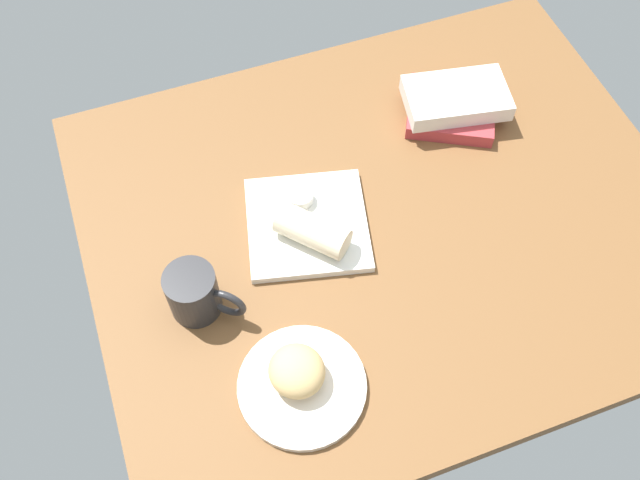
{
  "coord_description": "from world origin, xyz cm",
  "views": [
    {
      "loc": [
        36.42,
        63.23,
        113.14
      ],
      "look_at": [
        14.28,
        2.17,
        7.0
      ],
      "focal_mm": 39.68,
      "sensor_mm": 36.0,
      "label": 1
    }
  ],
  "objects_px": {
    "round_plate": "(302,386)",
    "coffee_mug": "(195,293)",
    "breakfast_wrap": "(313,231)",
    "scone_pastry": "(297,371)",
    "book_stack": "(454,103)",
    "sauce_cup": "(300,197)",
    "square_plate": "(307,224)"
  },
  "relations": [
    {
      "from": "round_plate",
      "to": "coffee_mug",
      "type": "xyz_separation_m",
      "value": [
        0.12,
        -0.2,
        0.04
      ]
    },
    {
      "from": "breakfast_wrap",
      "to": "coffee_mug",
      "type": "xyz_separation_m",
      "value": [
        0.22,
        0.05,
        0.01
      ]
    },
    {
      "from": "breakfast_wrap",
      "to": "scone_pastry",
      "type": "bearing_deg",
      "value": -157.22
    },
    {
      "from": "scone_pastry",
      "to": "book_stack",
      "type": "distance_m",
      "value": 0.64
    },
    {
      "from": "breakfast_wrap",
      "to": "sauce_cup",
      "type": "bearing_deg",
      "value": 43.19
    },
    {
      "from": "round_plate",
      "to": "book_stack",
      "type": "distance_m",
      "value": 0.65
    },
    {
      "from": "scone_pastry",
      "to": "breakfast_wrap",
      "type": "distance_m",
      "value": 0.26
    },
    {
      "from": "sauce_cup",
      "to": "breakfast_wrap",
      "type": "relative_size",
      "value": 0.37
    },
    {
      "from": "sauce_cup",
      "to": "coffee_mug",
      "type": "height_order",
      "value": "coffee_mug"
    },
    {
      "from": "round_plate",
      "to": "scone_pastry",
      "type": "distance_m",
      "value": 0.04
    },
    {
      "from": "round_plate",
      "to": "coffee_mug",
      "type": "distance_m",
      "value": 0.23
    },
    {
      "from": "round_plate",
      "to": "book_stack",
      "type": "xyz_separation_m",
      "value": [
        -0.47,
        -0.44,
        0.03
      ]
    },
    {
      "from": "sauce_cup",
      "to": "breakfast_wrap",
      "type": "distance_m",
      "value": 0.09
    },
    {
      "from": "scone_pastry",
      "to": "coffee_mug",
      "type": "xyz_separation_m",
      "value": [
        0.11,
        -0.18,
        0.01
      ]
    },
    {
      "from": "scone_pastry",
      "to": "sauce_cup",
      "type": "height_order",
      "value": "scone_pastry"
    },
    {
      "from": "round_plate",
      "to": "square_plate",
      "type": "height_order",
      "value": "square_plate"
    },
    {
      "from": "square_plate",
      "to": "breakfast_wrap",
      "type": "relative_size",
      "value": 1.66
    },
    {
      "from": "sauce_cup",
      "to": "breakfast_wrap",
      "type": "height_order",
      "value": "breakfast_wrap"
    },
    {
      "from": "breakfast_wrap",
      "to": "book_stack",
      "type": "relative_size",
      "value": 0.57
    },
    {
      "from": "square_plate",
      "to": "breakfast_wrap",
      "type": "height_order",
      "value": "breakfast_wrap"
    },
    {
      "from": "scone_pastry",
      "to": "sauce_cup",
      "type": "relative_size",
      "value": 1.94
    },
    {
      "from": "scone_pastry",
      "to": "coffee_mug",
      "type": "bearing_deg",
      "value": -57.94
    },
    {
      "from": "round_plate",
      "to": "breakfast_wrap",
      "type": "xyz_separation_m",
      "value": [
        -0.11,
        -0.25,
        0.04
      ]
    },
    {
      "from": "round_plate",
      "to": "book_stack",
      "type": "height_order",
      "value": "book_stack"
    },
    {
      "from": "book_stack",
      "to": "sauce_cup",
      "type": "bearing_deg",
      "value": 16.56
    },
    {
      "from": "scone_pastry",
      "to": "sauce_cup",
      "type": "xyz_separation_m",
      "value": [
        -0.12,
        -0.32,
        -0.02
      ]
    },
    {
      "from": "square_plate",
      "to": "round_plate",
      "type": "bearing_deg",
      "value": 69.05
    },
    {
      "from": "round_plate",
      "to": "breakfast_wrap",
      "type": "relative_size",
      "value": 1.59
    },
    {
      "from": "scone_pastry",
      "to": "breakfast_wrap",
      "type": "relative_size",
      "value": 0.71
    },
    {
      "from": "sauce_cup",
      "to": "coffee_mug",
      "type": "xyz_separation_m",
      "value": [
        0.23,
        0.14,
        0.02
      ]
    },
    {
      "from": "square_plate",
      "to": "scone_pastry",
      "type": "bearing_deg",
      "value": 67.54
    },
    {
      "from": "sauce_cup",
      "to": "breakfast_wrap",
      "type": "bearing_deg",
      "value": 85.33
    }
  ]
}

